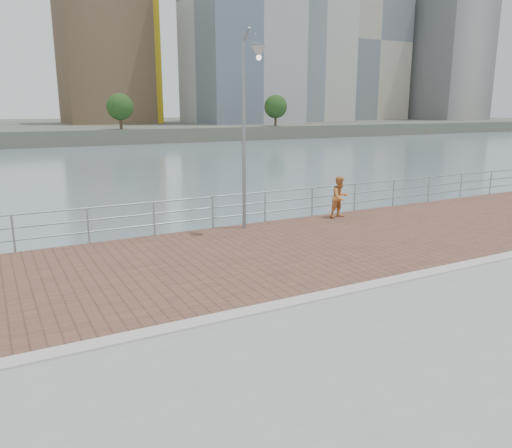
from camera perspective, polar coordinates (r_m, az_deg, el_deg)
name	(u,v)px	position (r m, az deg, el deg)	size (l,w,h in m)	color
water	(299,386)	(11.73, 4.90, -17.95)	(400.00, 400.00, 0.00)	slate
brick_lane	(228,258)	(13.79, -3.18, -3.89)	(40.00, 6.80, 0.02)	brown
curb	(301,301)	(10.82, 5.12, -8.71)	(40.00, 0.40, 0.06)	#B7B5AD
far_shore	(9,129)	(131.04, -26.41, 9.73)	(320.00, 95.00, 2.50)	#4C5142
guardrail	(184,212)	(16.67, -8.22, 1.41)	(39.06, 0.06, 1.13)	#8C9EA8
street_lamp	(250,97)	(16.26, -0.68, 14.34)	(0.45, 1.31, 6.17)	gray
bystander	(340,197)	(18.87, 9.57, 3.06)	(0.75, 0.59, 1.55)	#DC8540
skyline	(143,13)	(118.91, -12.74, 22.51)	(233.00, 41.00, 66.42)	#ADA38E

